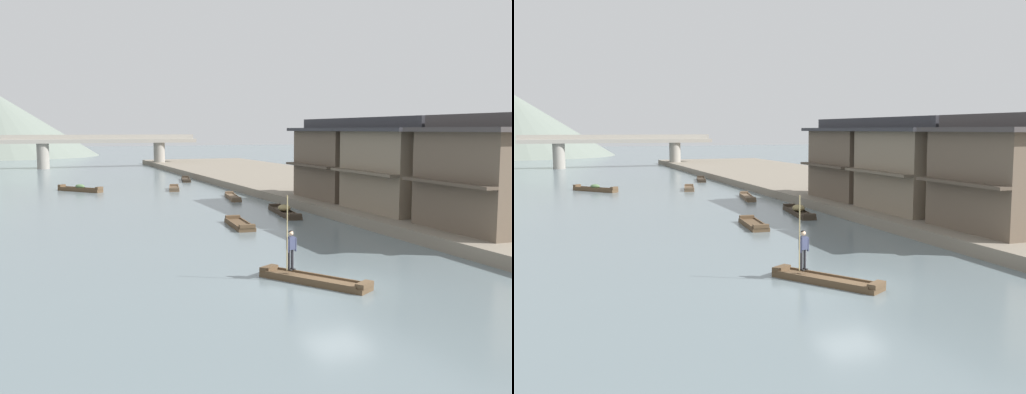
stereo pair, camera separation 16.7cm
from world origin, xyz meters
The scene contains 14 objects.
ground_plane centered at (0.00, 0.00, 0.00)m, with size 400.00×400.00×0.00m, color slate.
riverbank_right centered at (16.76, 30.00, 0.34)m, with size 18.00×110.00×0.68m, color slate.
boat_foreground_poled centered at (-0.81, 0.49, 0.13)m, with size 3.27×4.45×0.38m.
boatman_person centered at (-1.41, 1.40, 1.39)m, with size 0.53×0.36×3.04m.
boat_moored_nearest centered at (6.15, 47.84, 0.13)m, with size 2.00×5.34×0.40m.
boat_moored_second centered at (5.42, 28.66, 0.13)m, with size 1.78×5.21×0.40m.
boat_moored_third centered at (2.37, 37.76, 0.15)m, with size 1.74×3.86×0.45m.
boat_moored_far centered at (5.76, 18.30, 0.22)m, with size 1.83×5.91×0.70m.
boat_midriver_drifting centered at (1.00, 14.37, 0.15)m, with size 1.48×4.29×0.44m.
boat_midriver_upstream centered at (-6.47, 39.85, 0.24)m, with size 4.00×4.54×0.70m.
house_waterfront_nearest centered at (11.90, 4.91, 3.67)m, with size 6.48×7.52×6.14m.
house_waterfront_second centered at (11.93, 13.05, 3.67)m, with size 6.55×8.12×6.14m.
house_waterfront_tall centered at (11.97, 20.82, 3.67)m, with size 6.62×7.92×6.14m.
stone_bridge centered at (0.00, 76.25, 3.48)m, with size 29.79×2.40×5.18m.
Camera 1 is at (-11.07, -19.88, 6.00)m, focal length 41.64 mm.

